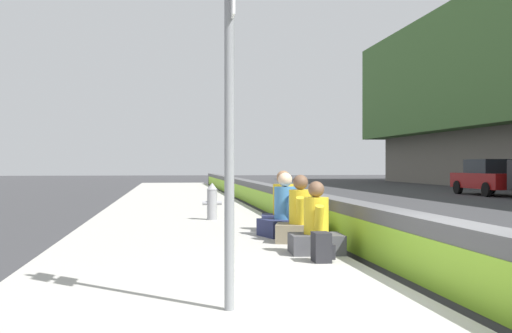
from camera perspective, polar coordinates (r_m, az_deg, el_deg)
The scene contains 11 objects.
ground_plane at distance 7.03m, azimuth 17.86°, elevation -11.75°, with size 160.00×160.00×0.00m, color #353538.
sidewalk_strip at distance 6.36m, azimuth -4.73°, elevation -12.38°, with size 80.00×4.40×0.14m, color #A8A59E.
jersey_barrier at distance 6.96m, azimuth 17.84°, elevation -8.33°, with size 76.00×0.45×0.85m.
route_sign_post at distance 5.75m, azimuth -2.37°, elevation 7.76°, with size 0.44×0.09×3.60m.
fire_hydrant at distance 15.11m, azimuth -3.97°, elevation -3.11°, with size 0.26×0.46×0.88m.
seated_person_foreground at distance 9.42m, azimuth 5.44°, elevation -5.79°, with size 0.69×0.80×1.07m.
seated_person_middle at distance 10.78m, azimuth 4.03°, elevation -4.91°, with size 0.87×0.96×1.14m.
seated_person_rear at distance 11.65m, azimuth 2.64°, elevation -4.49°, with size 0.92×1.00×1.17m.
seated_person_far at distance 12.58m, azimuth 2.47°, elevation -4.11°, with size 0.85×0.96×1.19m.
backpack at distance 8.63m, azimuth 5.97°, elevation -7.27°, with size 0.32×0.28×0.40m.
parked_car_midline at distance 31.91m, azimuth 20.26°, elevation -0.90°, with size 4.51×1.96×1.71m.
Camera 1 is at (-6.20, 3.00, 1.45)m, focal length 44.45 mm.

